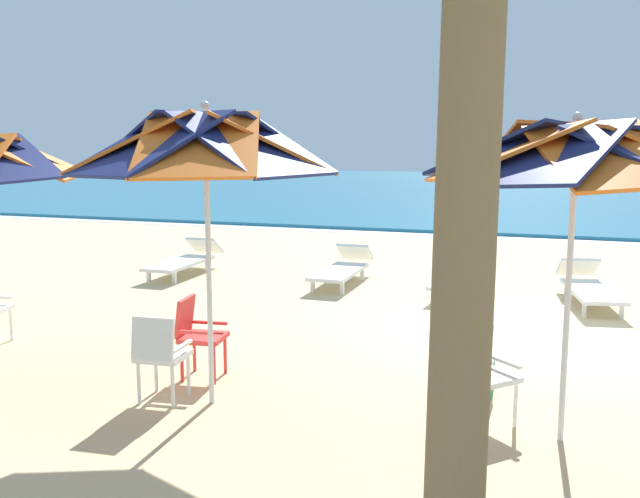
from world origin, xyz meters
TOP-DOWN VIEW (x-y plane):
  - ground_plane at (0.00, 0.00)m, footprint 80.00×80.00m
  - sea at (0.00, 27.75)m, footprint 80.00×36.00m
  - surf_foam at (0.00, 9.45)m, footprint 80.00×0.70m
  - beach_umbrella_0 at (0.37, -3.23)m, footprint 2.45×2.45m
  - plastic_chair_0 at (-0.31, -3.05)m, footprint 0.63×0.63m
  - beach_umbrella_1 at (-2.81, -3.40)m, footprint 2.54×2.54m
  - plastic_chair_1 at (-3.28, -3.54)m, footprint 0.48×0.50m
  - plastic_chair_2 at (-3.30, -2.78)m, footprint 0.52×0.49m
  - sun_lounger_0 at (0.76, 2.18)m, footprint 1.02×2.22m
  - sun_lounger_1 at (-1.17, 2.36)m, footprint 0.89×2.21m
  - sun_lounger_2 at (-3.31, 2.47)m, footprint 0.65×2.15m
  - sun_lounger_3 at (-6.37, 2.33)m, footprint 0.67×2.16m
  - palm_tree_0 at (-0.15, -5.69)m, footprint 2.60×3.16m
  - cooler_box at (-0.51, -2.31)m, footprint 0.50×0.34m

SIDE VIEW (x-z plane):
  - ground_plane at x=0.00m, z-range 0.00..0.00m
  - surf_foam at x=0.00m, z-range 0.00..0.01m
  - sea at x=0.00m, z-range 0.00..0.10m
  - cooler_box at x=-0.51m, z-range 0.00..0.40m
  - sun_lounger_0 at x=0.76m, z-range -0.03..0.59m
  - sun_lounger_1 at x=-1.17m, z-range -0.03..0.59m
  - sun_lounger_2 at x=-3.31m, z-range -0.03..0.59m
  - sun_lounger_3 at x=-6.37m, z-range -0.03..0.59m
  - plastic_chair_0 at x=-0.31m, z-range 0.06..0.93m
  - plastic_chair_1 at x=-3.28m, z-range 0.06..0.93m
  - plastic_chair_2 at x=-3.30m, z-range 0.06..0.93m
  - beach_umbrella_0 at x=0.37m, z-range 1.02..3.74m
  - beach_umbrella_1 at x=-2.81m, z-range 1.03..3.88m
  - palm_tree_0 at x=-0.15m, z-range 0.61..4.89m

